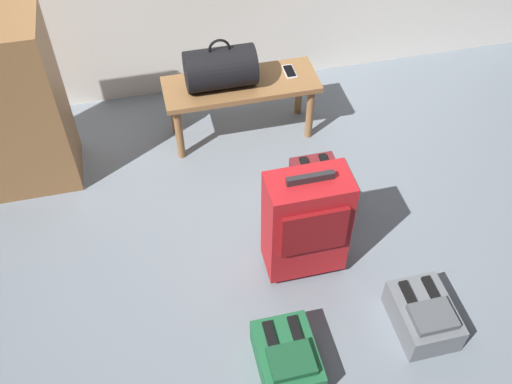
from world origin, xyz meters
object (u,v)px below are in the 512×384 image
at_px(bench, 241,91).
at_px(cell_phone, 290,71).
at_px(suitcase_upright_red, 306,223).
at_px(duffel_bag_black, 220,68).
at_px(backpack_green, 287,358).
at_px(side_cabinet, 13,107).
at_px(backpack_grey, 423,315).
at_px(backpack_maroon, 319,184).

height_order(bench, cell_phone, cell_phone).
bearing_deg(suitcase_upright_red, duffel_bag_black, 100.55).
bearing_deg(backpack_green, suitcase_upright_red, 66.40).
distance_m(duffel_bag_black, side_cabinet, 1.25).
distance_m(bench, backpack_grey, 1.80).
xyz_separation_m(bench, cell_phone, (0.33, 0.04, 0.07)).
distance_m(backpack_maroon, backpack_green, 1.17).
bearing_deg(side_cabinet, bench, 3.26).
relative_size(bench, duffel_bag_black, 2.27).
relative_size(bench, backpack_grey, 2.63).
bearing_deg(cell_phone, duffel_bag_black, -175.65).
height_order(suitcase_upright_red, backpack_grey, suitcase_upright_red).
height_order(backpack_maroon, backpack_green, same).
bearing_deg(backpack_maroon, suitcase_upright_red, -116.72).
bearing_deg(backpack_green, bench, 84.81).
bearing_deg(bench, backpack_green, -95.19).
relative_size(suitcase_upright_red, side_cabinet, 0.66).
distance_m(backpack_grey, backpack_maroon, 1.03).
relative_size(cell_phone, backpack_maroon, 0.38).
bearing_deg(bench, side_cabinet, -176.74).
bearing_deg(cell_phone, bench, -173.99).
distance_m(cell_phone, suitcase_upright_red, 1.23).
bearing_deg(bench, backpack_grey, -70.85).
distance_m(suitcase_upright_red, side_cabinet, 1.83).
height_order(backpack_grey, backpack_maroon, same).
xyz_separation_m(cell_phone, suitcase_upright_red, (-0.24, -1.21, -0.07)).
distance_m(backpack_grey, backpack_green, 0.74).
xyz_separation_m(cell_phone, side_cabinet, (-1.71, -0.11, 0.11)).
bearing_deg(duffel_bag_black, backpack_grey, -67.05).
xyz_separation_m(suitcase_upright_red, backpack_green, (-0.25, -0.57, -0.28)).
distance_m(cell_phone, backpack_grey, 1.76).
height_order(bench, side_cabinet, side_cabinet).
bearing_deg(backpack_maroon, bench, 116.66).
relative_size(suitcase_upright_red, backpack_grey, 1.91).
height_order(cell_phone, side_cabinet, side_cabinet).
relative_size(duffel_bag_black, backpack_green, 1.16).
xyz_separation_m(backpack_grey, backpack_maroon, (-0.24, 1.00, 0.00)).
distance_m(bench, cell_phone, 0.34).
bearing_deg(side_cabinet, suitcase_upright_red, -36.78).
relative_size(duffel_bag_black, cell_phone, 3.06).
xyz_separation_m(cell_phone, backpack_green, (-0.49, -1.78, -0.34)).
bearing_deg(backpack_grey, cell_phone, 98.24).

